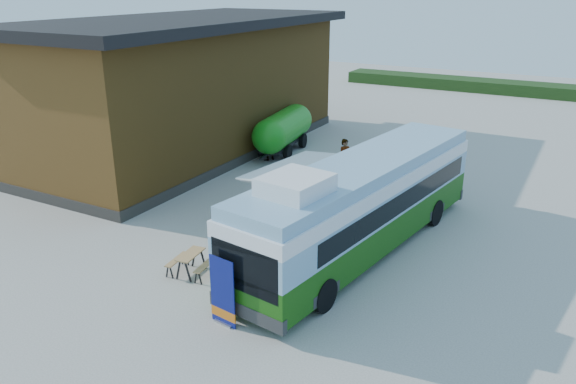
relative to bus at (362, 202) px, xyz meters
The scene contains 10 objects.
ground 4.32m from the bus, 140.82° to the right, with size 100.00×100.00×0.00m, color #BCB7AD.
barn 15.57m from the bus, 150.80° to the left, with size 9.60×21.20×7.50m.
hedge 35.92m from the bus, 82.01° to the left, with size 40.00×3.00×1.00m, color #264419.
bus is the anchor object (origin of this frame).
awning 2.39m from the bus, behind, with size 3.37×4.78×0.53m.
banner 6.66m from the bus, 104.15° to the right, with size 0.92×0.27×2.12m.
picnic_table 6.32m from the bus, 133.77° to the right, with size 1.48×1.35×0.77m.
person_a 8.50m from the bus, 117.26° to the left, with size 0.71×0.46×1.94m, color #999999.
person_b 11.85m from the bus, 137.57° to the left, with size 0.79×0.62×1.63m, color #999999.
slurry_tanker 13.09m from the bus, 131.72° to the left, with size 2.52×6.44×2.39m.
Camera 1 is at (9.72, -15.15, 9.26)m, focal length 35.00 mm.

